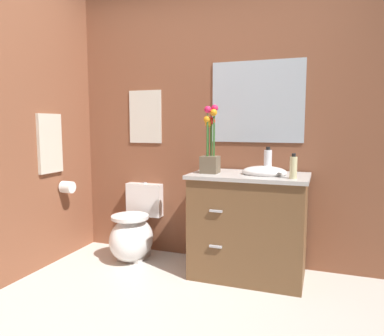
{
  "coord_description": "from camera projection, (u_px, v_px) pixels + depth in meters",
  "views": [
    {
      "loc": [
        0.9,
        -1.72,
        1.25
      ],
      "look_at": [
        -0.13,
        1.13,
        0.89
      ],
      "focal_mm": 34.09,
      "sensor_mm": 36.0,
      "label": 1
    }
  ],
  "objects": [
    {
      "name": "wall_poster",
      "position": [
        145.0,
        117.0,
        3.53
      ],
      "size": [
        0.34,
        0.01,
        0.5
      ],
      "primitive_type": "cube",
      "color": "silver"
    },
    {
      "name": "vanity_cabinet",
      "position": [
        249.0,
        224.0,
        2.99
      ],
      "size": [
        0.94,
        0.56,
        1.04
      ],
      "color": "brown",
      "rests_on": "ground_plane"
    },
    {
      "name": "wall_mirror",
      "position": [
        257.0,
        102.0,
        3.15
      ],
      "size": [
        0.8,
        0.01,
        0.7
      ],
      "primitive_type": "cube",
      "color": "#B2BCC6"
    },
    {
      "name": "soap_bottle",
      "position": [
        268.0,
        162.0,
        2.92
      ],
      "size": [
        0.06,
        0.06,
        0.22
      ],
      "color": "white",
      "rests_on": "vanity_cabinet"
    },
    {
      "name": "wall_back",
      "position": [
        241.0,
        125.0,
        3.25
      ],
      "size": [
        4.3,
        0.05,
        2.5
      ],
      "primitive_type": "cube",
      "color": "brown",
      "rests_on": "ground_plane"
    },
    {
      "name": "toilet_paper_roll",
      "position": [
        67.0,
        187.0,
        3.37
      ],
      "size": [
        0.11,
        0.11,
        0.11
      ],
      "primitive_type": "cylinder",
      "rotation": [
        0.0,
        1.57,
        0.0
      ],
      "color": "white"
    },
    {
      "name": "hanging_towel",
      "position": [
        50.0,
        143.0,
        3.21
      ],
      "size": [
        0.03,
        0.28,
        0.52
      ],
      "primitive_type": "cube",
      "color": "beige"
    },
    {
      "name": "lotion_bottle",
      "position": [
        293.0,
        167.0,
        2.68
      ],
      "size": [
        0.05,
        0.05,
        0.19
      ],
      "color": "beige",
      "rests_on": "vanity_cabinet"
    },
    {
      "name": "toilet",
      "position": [
        134.0,
        233.0,
        3.41
      ],
      "size": [
        0.38,
        0.59,
        0.69
      ],
      "color": "white",
      "rests_on": "ground_plane"
    },
    {
      "name": "wall_left",
      "position": [
        6.0,
        125.0,
        2.8
      ],
      "size": [
        0.05,
        4.14,
        2.5
      ],
      "primitive_type": "cube",
      "color": "brown",
      "rests_on": "ground_plane"
    },
    {
      "name": "flower_vase",
      "position": [
        210.0,
        148.0,
        2.98
      ],
      "size": [
        0.14,
        0.14,
        0.56
      ],
      "color": "brown",
      "rests_on": "vanity_cabinet"
    }
  ]
}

